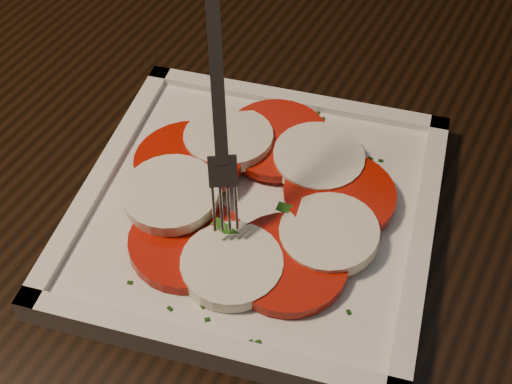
# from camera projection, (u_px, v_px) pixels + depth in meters

# --- Properties ---
(table) EXTENTS (1.29, 0.94, 0.75)m
(table) POSITION_uv_depth(u_px,v_px,m) (381.00, 256.00, 0.64)
(table) COLOR black
(table) RESTS_ON ground
(plate) EXTENTS (0.33, 0.33, 0.01)m
(plate) POSITION_uv_depth(u_px,v_px,m) (256.00, 212.00, 0.53)
(plate) COLOR white
(plate) RESTS_ON table
(caprese_salad) EXTENTS (0.21, 0.22, 0.03)m
(caprese_salad) POSITION_uv_depth(u_px,v_px,m) (256.00, 197.00, 0.52)
(caprese_salad) COLOR #BD0E04
(caprese_salad) RESTS_ON plate
(fork) EXTENTS (0.07, 0.08, 0.16)m
(fork) POSITION_uv_depth(u_px,v_px,m) (218.00, 95.00, 0.46)
(fork) COLOR white
(fork) RESTS_ON caprese_salad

